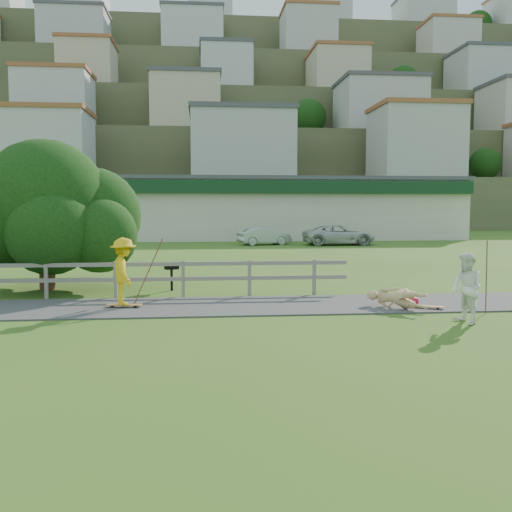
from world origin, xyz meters
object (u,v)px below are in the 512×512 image
Objects in this scene: tree at (46,227)px; skater_rider at (124,275)px; spectator_a at (467,288)px; bbq at (172,276)px; car_white at (339,235)px; car_silver at (264,236)px; skater_fallen at (396,298)px.

skater_rider is at bearing -51.94° from tree.
tree reaches higher than spectator_a.
skater_rider is 0.27× the size of tree.
car_white is at bearing 46.07° from bbq.
skater_rider is 1.96× the size of bbq.
bbq is at bearing -141.63° from spectator_a.
spectator_a reaches higher than car_white.
car_silver is at bearing 65.55° from tree.
car_silver is 22.92m from tree.
spectator_a is at bearing 170.36° from car_white.
skater_fallen is at bearing -24.54° from tree.
spectator_a is 1.81× the size of bbq.
tree reaches higher than car_silver.
skater_rider is at bearing -120.30° from spectator_a.
bbq reaches higher than skater_fallen.
skater_fallen is 1.00× the size of spectator_a.
spectator_a reaches higher than car_silver.
car_white reaches higher than bbq.
bbq is (1.10, 3.18, -0.44)m from skater_rider.
tree is at bearing 154.61° from bbq.
skater_fallen is at bearing -113.10° from skater_rider.
skater_rider reaches higher than car_silver.
skater_rider is 4.94m from tree.
skater_fallen is 0.25× the size of tree.
car_white is at bearing -42.45° from skater_rider.
tree is (-9.47, -20.83, 1.41)m from car_silver.
tree reaches higher than skater_fallen.
tree is 4.40m from bbq.
tree is at bearing 141.92° from car_white.
car_silver is (-1.65, 27.40, -0.21)m from spectator_a.
bbq is at bearing -35.45° from skater_rider.
skater_fallen is at bearing -50.33° from bbq.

